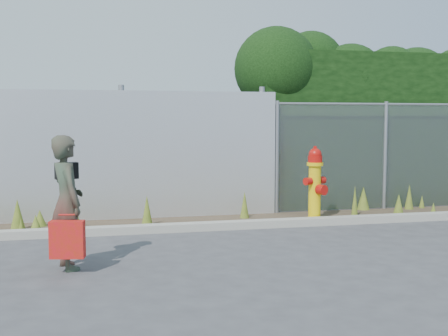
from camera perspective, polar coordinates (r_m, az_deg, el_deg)
name	(u,v)px	position (r m, az deg, el deg)	size (l,w,h in m)	color
ground	(272,256)	(7.19, 4.90, -8.88)	(80.00, 80.00, 0.00)	#3E3D40
curb	(237,225)	(8.87, 1.32, -5.80)	(16.00, 0.22, 0.12)	gray
weed_strip	(247,213)	(9.58, 2.31, -4.60)	(16.00, 1.29, 0.54)	#3F3224
corrugated_fence	(27,157)	(9.73, -19.41, 1.07)	(8.50, 0.21, 2.30)	silver
chainlink_fence	(434,155)	(11.59, 20.58, 1.27)	(6.50, 0.07, 2.05)	gray
hedge	(414,107)	(12.49, 18.70, 5.90)	(7.72, 1.96, 3.62)	black
fire_hydrant	(315,185)	(9.46, 9.22, -1.76)	(0.43, 0.38, 1.27)	yellow
woman	(67,202)	(6.68, -15.67, -3.37)	(0.56, 0.37, 1.54)	#0E5C3F
red_tote_bag	(67,239)	(6.48, -15.63, -7.00)	(0.38, 0.14, 0.49)	#AF280A
black_shoulder_bag	(67,171)	(6.78, -15.70, -0.27)	(0.26, 0.11, 0.19)	black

